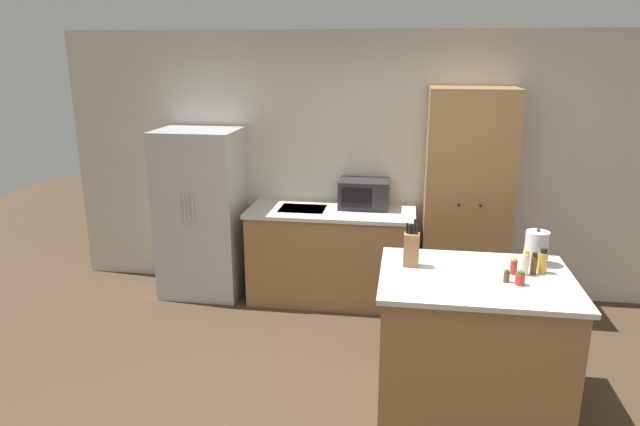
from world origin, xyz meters
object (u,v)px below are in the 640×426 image
object	(u,v)px
refrigerator	(202,213)
spice_bottle_short_red	(514,266)
spice_bottle_green_herb	(520,278)
spice_bottle_amber_oil	(525,263)
knife_block	(411,249)
spice_bottle_pale_salt	(534,264)
kettle	(536,248)
spice_bottle_tall_dark	(507,276)
spice_bottle_orange_cap	(543,261)
pantry_cabinet	(466,202)
microwave	(364,194)

from	to	relation	value
refrigerator	spice_bottle_short_red	xyz separation A→B (m)	(2.75, -1.52, 0.17)
spice_bottle_green_herb	spice_bottle_amber_oil	bearing A→B (deg)	71.50
knife_block	spice_bottle_short_red	world-z (taller)	knife_block
spice_bottle_pale_salt	refrigerator	bearing A→B (deg)	152.61
spice_bottle_short_red	spice_bottle_green_herb	xyz separation A→B (m)	(0.01, -0.18, -0.01)
refrigerator	kettle	size ratio (longest dim) A/B	6.39
spice_bottle_short_red	spice_bottle_green_herb	size ratio (longest dim) A/B	1.28
spice_bottle_tall_dark	spice_bottle_short_red	xyz separation A→B (m)	(0.07, 0.15, 0.02)
spice_bottle_tall_dark	spice_bottle_orange_cap	bearing A→B (deg)	38.46
spice_bottle_short_red	kettle	size ratio (longest dim) A/B	0.45
refrigerator	spice_bottle_green_herb	distance (m)	3.25
spice_bottle_amber_oil	knife_block	bearing A→B (deg)	175.76
spice_bottle_amber_oil	kettle	world-z (taller)	kettle
spice_bottle_amber_oil	spice_bottle_orange_cap	bearing A→B (deg)	26.08
refrigerator	pantry_cabinet	size ratio (longest dim) A/B	0.80
spice_bottle_orange_cap	kettle	bearing A→B (deg)	93.63
spice_bottle_tall_dark	refrigerator	bearing A→B (deg)	148.11
spice_bottle_amber_oil	kettle	size ratio (longest dim) A/B	0.68
knife_block	spice_bottle_pale_salt	size ratio (longest dim) A/B	2.28
spice_bottle_orange_cap	knife_block	bearing A→B (deg)	-179.65
spice_bottle_pale_salt	kettle	xyz separation A→B (m)	(0.05, 0.20, 0.05)
knife_block	spice_bottle_orange_cap	world-z (taller)	knife_block
refrigerator	spice_bottle_orange_cap	xyz separation A→B (m)	(2.95, -1.46, 0.19)
spice_bottle_pale_salt	spice_bottle_short_red	bearing A→B (deg)	-170.81
pantry_cabinet	spice_bottle_pale_salt	bearing A→B (deg)	-78.76
knife_block	kettle	world-z (taller)	knife_block
refrigerator	pantry_cabinet	distance (m)	2.59
pantry_cabinet	kettle	distance (m)	1.38
microwave	spice_bottle_green_herb	distance (m)	2.16
spice_bottle_short_red	kettle	distance (m)	0.30
spice_bottle_tall_dark	kettle	world-z (taller)	kettle
pantry_cabinet	refrigerator	bearing A→B (deg)	-179.04
spice_bottle_orange_cap	spice_bottle_tall_dark	bearing A→B (deg)	-141.54
knife_block	microwave	bearing A→B (deg)	105.87
refrigerator	spice_bottle_orange_cap	world-z (taller)	refrigerator
spice_bottle_tall_dark	kettle	bearing A→B (deg)	56.17
spice_bottle_short_red	spice_bottle_pale_salt	distance (m)	0.13
pantry_cabinet	kettle	world-z (taller)	pantry_cabinet
microwave	knife_block	xyz separation A→B (m)	(0.45, -1.60, 0.01)
knife_block	pantry_cabinet	bearing A→B (deg)	71.31
pantry_cabinet	knife_block	world-z (taller)	pantry_cabinet
spice_bottle_short_red	spice_bottle_orange_cap	distance (m)	0.21
spice_bottle_tall_dark	kettle	size ratio (longest dim) A/B	0.32
knife_block	refrigerator	bearing A→B (deg)	144.70
spice_bottle_green_herb	spice_bottle_pale_salt	xyz separation A→B (m)	(0.12, 0.21, 0.03)
spice_bottle_tall_dark	spice_bottle_pale_salt	distance (m)	0.27
spice_bottle_short_red	spice_bottle_pale_salt	size ratio (longest dim) A/B	0.79
microwave	spice_bottle_amber_oil	world-z (taller)	microwave
pantry_cabinet	spice_bottle_short_red	distance (m)	1.57
pantry_cabinet	spice_bottle_orange_cap	size ratio (longest dim) A/B	12.21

